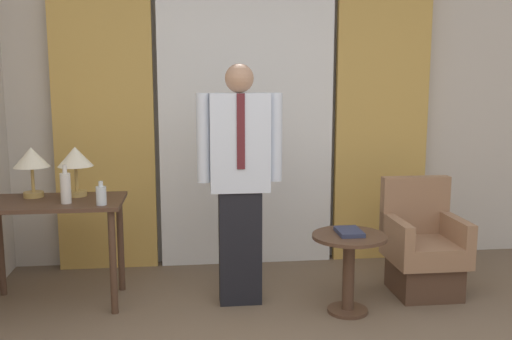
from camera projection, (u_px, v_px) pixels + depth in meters
The scene contains 13 objects.
wall_back at pixel (245, 113), 5.11m from camera, with size 10.00×0.06×2.70m.
curtain_sheer_center at pixel (247, 120), 4.99m from camera, with size 1.52×0.06×2.58m.
curtain_drape_left at pixel (104, 122), 4.85m from camera, with size 0.84×0.06×2.58m.
curtain_drape_right at pixel (382, 119), 5.13m from camera, with size 0.84×0.06×2.58m.
desk at pixel (52, 218), 4.13m from camera, with size 1.02×0.58×0.78m.
table_lamp_left at pixel (32, 160), 4.19m from camera, with size 0.26×0.26×0.37m.
table_lamp_right at pixel (75, 160), 4.22m from camera, with size 0.26×0.26×0.37m.
bottle_near_edge at pixel (101, 195), 3.96m from camera, with size 0.07×0.07×0.17m.
bottle_by_lamp at pixel (66, 187), 4.01m from camera, with size 0.07×0.07×0.28m.
person at pixel (240, 175), 4.11m from camera, with size 0.62×0.21×1.76m.
armchair at pixel (423, 251), 4.42m from camera, with size 0.54×0.56×0.88m.
side_table at pixel (349, 260), 4.02m from camera, with size 0.53×0.53×0.57m.
book at pixel (349, 232), 4.02m from camera, with size 0.17×0.24×0.03m.
Camera 1 is at (-0.50, -1.96, 1.66)m, focal length 40.00 mm.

